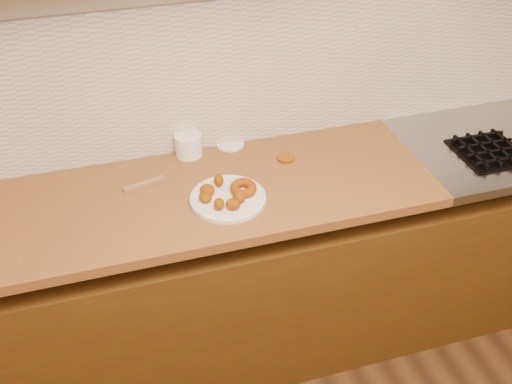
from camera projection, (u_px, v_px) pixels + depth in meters
wall_back at (274, 32)px, 2.27m from camera, size 4.00×0.02×2.70m
base_cabinet at (292, 270)px, 2.61m from camera, size 3.60×0.60×0.77m
butcher_block at (127, 208)px, 2.17m from camera, size 2.30×0.62×0.04m
backsplash at (274, 70)px, 2.35m from camera, size 3.60×0.02×0.60m
donut_plate at (228, 198)px, 2.17m from camera, size 0.28×0.28×0.02m
ring_donut at (243, 188)px, 2.17m from camera, size 0.11×0.11×0.04m
fried_dough_chunks at (221, 195)px, 2.14m from camera, size 0.16×0.21×0.05m
plastic_tub at (188, 145)px, 2.39m from camera, size 0.14×0.14×0.09m
tub_lid at (230, 144)px, 2.47m from camera, size 0.12×0.12×0.01m
brass_jar_lid at (286, 158)px, 2.38m from camera, size 0.08×0.08×0.01m
wooden_utensil at (144, 184)px, 2.24m from camera, size 0.16×0.06×0.01m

